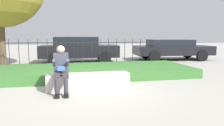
{
  "coord_description": "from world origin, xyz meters",
  "views": [
    {
      "loc": [
        -0.6,
        -6.01,
        1.54
      ],
      "look_at": [
        0.84,
        0.67,
        0.65
      ],
      "focal_mm": 35.0,
      "sensor_mm": 36.0,
      "label": 1
    }
  ],
  "objects": [
    {
      "name": "stone_bench",
      "position": [
        0.02,
        0.0,
        0.2
      ],
      "size": [
        2.28,
        0.47,
        0.46
      ],
      "color": "beige",
      "rests_on": "ground_plane"
    },
    {
      "name": "person_seated_reader",
      "position": [
        -0.71,
        -0.27,
        0.69
      ],
      "size": [
        0.42,
        0.73,
        1.26
      ],
      "color": "black",
      "rests_on": "ground_plane"
    },
    {
      "name": "car_parked_right",
      "position": [
        5.77,
        6.23,
        0.69
      ],
      "size": [
        4.75,
        2.24,
        1.24
      ],
      "rotation": [
        0.0,
        0.0,
        -0.08
      ],
      "color": "black",
      "rests_on": "ground_plane"
    },
    {
      "name": "car_parked_center",
      "position": [
        0.13,
        6.23,
        0.75
      ],
      "size": [
        4.32,
        2.04,
        1.42
      ],
      "rotation": [
        0.0,
        0.0,
        -0.04
      ],
      "color": "black",
      "rests_on": "ground_plane"
    },
    {
      "name": "ground_plane",
      "position": [
        0.0,
        0.0,
        0.0
      ],
      "size": [
        60.0,
        60.0,
        0.0
      ],
      "primitive_type": "plane",
      "color": "#A8A399"
    },
    {
      "name": "iron_fence",
      "position": [
        -0.0,
        3.89,
        0.7
      ],
      "size": [
        6.23,
        0.03,
        1.35
      ],
      "color": "#232326",
      "rests_on": "ground_plane"
    },
    {
      "name": "grass_berm",
      "position": [
        0.0,
        2.11,
        0.16
      ],
      "size": [
        8.23,
        2.81,
        0.32
      ],
      "color": "#3D7533",
      "rests_on": "ground_plane"
    }
  ]
}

